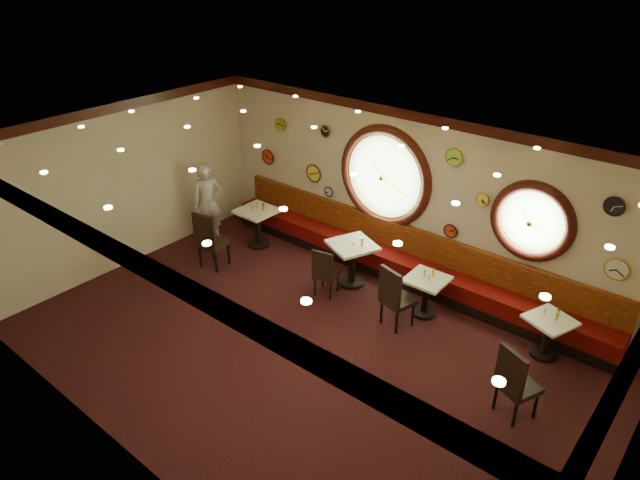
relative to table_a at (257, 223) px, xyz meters
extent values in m
cube|color=black|center=(3.01, -1.97, -0.52)|extent=(9.00, 6.00, 0.00)
cube|color=gold|center=(3.01, -1.97, 2.68)|extent=(9.00, 6.00, 0.02)
cube|color=beige|center=(3.01, 1.03, 1.08)|extent=(9.00, 0.02, 3.20)
cube|color=beige|center=(3.01, -4.97, 1.08)|extent=(9.00, 0.02, 3.20)
cube|color=beige|center=(-1.49, -1.97, 1.08)|extent=(0.02, 6.00, 3.20)
cube|color=beige|center=(7.51, -1.97, 1.08)|extent=(0.02, 6.00, 3.20)
cube|color=black|center=(3.01, 0.98, 2.59)|extent=(9.00, 0.10, 0.18)
cube|color=black|center=(3.01, -4.92, 2.59)|extent=(9.00, 0.10, 0.18)
cube|color=black|center=(-1.44, -1.97, 2.59)|extent=(0.10, 6.00, 0.18)
cube|color=black|center=(3.01, 0.75, -0.42)|extent=(8.00, 0.55, 0.20)
cube|color=#560807|center=(3.01, 0.75, -0.17)|extent=(8.00, 0.55, 0.30)
cube|color=#5E0A07|center=(3.01, 0.97, 0.23)|extent=(8.00, 0.10, 0.55)
cylinder|color=#A2D17D|center=(2.41, 1.03, 1.33)|extent=(1.66, 0.02, 1.66)
torus|color=black|center=(2.41, 1.01, 1.33)|extent=(1.98, 0.18, 1.98)
torus|color=gold|center=(2.41, 0.98, 1.33)|extent=(1.61, 0.03, 1.61)
cylinder|color=#A2D17D|center=(5.21, 1.03, 1.28)|extent=(1.10, 0.02, 1.10)
torus|color=black|center=(5.21, 1.01, 1.28)|extent=(1.38, 0.18, 1.38)
torus|color=gold|center=(5.21, 0.98, 1.28)|extent=(1.09, 0.03, 1.09)
cylinder|color=white|center=(6.56, 0.99, 0.93)|extent=(0.34, 0.03, 0.34)
cylinder|color=#B62B12|center=(-0.59, 0.99, 1.03)|extent=(0.32, 0.03, 0.32)
cylinder|color=yellow|center=(0.71, 0.99, 0.98)|extent=(0.36, 0.03, 0.36)
cylinder|color=#92DE45|center=(3.76, 0.99, 2.03)|extent=(0.30, 0.03, 0.30)
cylinder|color=black|center=(1.01, 0.99, 1.93)|extent=(0.24, 0.03, 0.24)
cylinder|color=black|center=(6.31, 0.99, 1.88)|extent=(0.28, 0.03, 0.28)
cylinder|color=silver|center=(1.11, 0.99, 0.68)|extent=(0.20, 0.03, 0.20)
cylinder|color=red|center=(3.86, 0.99, 0.68)|extent=(0.24, 0.03, 0.24)
cylinder|color=#EBEB4E|center=(4.36, 0.99, 1.43)|extent=(0.22, 0.03, 0.22)
cylinder|color=#82AE22|center=(-0.19, 0.99, 1.83)|extent=(0.26, 0.03, 0.26)
cylinder|color=black|center=(0.00, 0.00, -0.49)|extent=(0.47, 0.47, 0.06)
cylinder|color=black|center=(0.00, 0.00, -0.11)|extent=(0.13, 0.13, 0.75)
cube|color=white|center=(0.00, 0.00, 0.28)|extent=(0.75, 0.75, 0.05)
cylinder|color=black|center=(2.43, 0.03, -0.48)|extent=(0.49, 0.49, 0.07)
cylinder|color=black|center=(2.43, 0.03, -0.10)|extent=(0.13, 0.13, 0.77)
cube|color=white|center=(2.43, 0.03, 0.31)|extent=(1.02, 1.02, 0.06)
cylinder|color=black|center=(3.98, 0.05, -0.49)|extent=(0.41, 0.41, 0.06)
cylinder|color=black|center=(3.98, 0.05, -0.16)|extent=(0.11, 0.11, 0.66)
cube|color=white|center=(3.98, 0.05, 0.18)|extent=(0.67, 0.67, 0.05)
cylinder|color=black|center=(5.99, 0.26, -0.49)|extent=(0.40, 0.40, 0.05)
cylinder|color=black|center=(5.99, 0.26, -0.18)|extent=(0.11, 0.11, 0.63)
cube|color=white|center=(5.99, 0.26, 0.15)|extent=(0.81, 0.81, 0.05)
cube|color=black|center=(-0.06, -1.15, -0.02)|extent=(0.58, 0.58, 0.09)
cube|color=black|center=(-0.02, -1.36, 0.35)|extent=(0.50, 0.15, 0.65)
cube|color=black|center=(2.27, -0.52, -0.12)|extent=(0.47, 0.47, 0.07)
cube|color=black|center=(2.31, -0.69, 0.17)|extent=(0.40, 0.13, 0.52)
cube|color=black|center=(3.78, -0.50, -0.05)|extent=(0.57, 0.57, 0.08)
cube|color=black|center=(3.73, -0.70, 0.30)|extent=(0.47, 0.18, 0.62)
cube|color=black|center=(6.12, -1.20, -0.05)|extent=(0.62, 0.62, 0.08)
cube|color=black|center=(6.04, -1.39, 0.30)|extent=(0.46, 0.25, 0.62)
cylinder|color=silver|center=(-0.06, 0.08, 0.35)|extent=(0.04, 0.04, 0.10)
cylinder|color=silver|center=(2.41, 0.06, 0.38)|extent=(0.03, 0.03, 0.09)
cylinder|color=silver|center=(3.92, 0.07, 0.26)|extent=(0.04, 0.04, 0.11)
cylinder|color=silver|center=(5.87, 0.32, 0.22)|extent=(0.03, 0.03, 0.09)
cylinder|color=silver|center=(-0.04, -0.07, 0.35)|extent=(0.03, 0.03, 0.09)
cylinder|color=silver|center=(2.49, -0.02, 0.38)|extent=(0.04, 0.04, 0.10)
cylinder|color=silver|center=(4.05, 0.00, 0.26)|extent=(0.04, 0.04, 0.11)
cylinder|color=#BCBDC1|center=(6.06, 0.28, 0.23)|extent=(0.04, 0.04, 0.10)
cylinder|color=gold|center=(0.12, 0.08, 0.38)|extent=(0.05, 0.05, 0.15)
cylinder|color=gold|center=(2.60, 0.09, 0.41)|extent=(0.05, 0.05, 0.16)
cylinder|color=gold|center=(4.03, 0.16, 0.28)|extent=(0.05, 0.05, 0.15)
cylinder|color=gold|center=(6.06, 0.30, 0.26)|extent=(0.05, 0.05, 0.17)
imported|color=silver|center=(-0.96, -0.47, 0.35)|extent=(0.70, 0.75, 1.72)
camera|label=1|loc=(7.76, -7.37, 5.29)|focal=32.00mm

